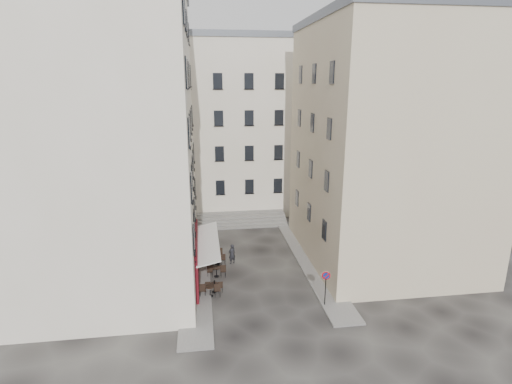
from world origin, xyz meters
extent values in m
plane|color=black|center=(0.00, 0.00, 0.00)|extent=(90.00, 90.00, 0.00)
cube|color=slate|center=(-4.50, 4.00, 0.06)|extent=(2.00, 22.00, 0.12)
cube|color=slate|center=(4.50, 3.00, 0.06)|extent=(2.00, 18.00, 0.12)
cube|color=beige|center=(-10.50, 3.00, 10.00)|extent=(12.00, 16.00, 20.00)
cube|color=#C8B394|center=(10.50, 3.50, 9.00)|extent=(12.00, 14.00, 18.00)
cube|color=#575C64|center=(10.50, 3.50, 18.30)|extent=(12.20, 14.20, 0.60)
cube|color=beige|center=(-1.00, 19.00, 9.00)|extent=(18.00, 10.00, 18.00)
cube|color=#575C64|center=(-1.00, 19.00, 18.30)|extent=(18.20, 10.20, 0.60)
cube|color=#42090F|center=(-4.42, 1.00, 1.75)|extent=(0.25, 7.00, 3.50)
cube|color=black|center=(-4.38, 1.00, 1.40)|extent=(0.06, 3.85, 2.00)
cube|color=silver|center=(-3.60, 1.00, 2.95)|extent=(1.58, 7.30, 0.41)
cube|color=slate|center=(0.00, 11.90, 0.10)|extent=(9.00, 1.80, 0.20)
cube|color=slate|center=(0.00, 12.35, 0.30)|extent=(9.00, 1.80, 0.20)
cube|color=slate|center=(0.00, 12.80, 0.50)|extent=(9.00, 1.80, 0.20)
cube|color=slate|center=(0.00, 13.25, 0.70)|extent=(9.00, 1.80, 0.20)
cylinder|color=black|center=(-3.25, -1.00, 0.45)|extent=(0.10, 0.10, 0.90)
sphere|color=black|center=(-3.25, -1.00, 0.92)|extent=(0.12, 0.12, 0.12)
cylinder|color=black|center=(-3.25, 2.50, 0.45)|extent=(0.10, 0.10, 0.90)
sphere|color=black|center=(-3.25, 2.50, 0.92)|extent=(0.12, 0.12, 0.12)
cylinder|color=black|center=(-3.25, 6.00, 0.45)|extent=(0.10, 0.10, 0.90)
sphere|color=black|center=(-3.25, 6.00, 0.92)|extent=(0.12, 0.12, 0.12)
cylinder|color=black|center=(3.70, -3.61, 1.20)|extent=(0.06, 0.06, 2.40)
cylinder|color=#BB0C0D|center=(3.70, -3.62, 2.16)|extent=(0.55, 0.15, 0.56)
cylinder|color=navy|center=(3.70, -3.64, 2.16)|extent=(0.40, 0.13, 0.40)
cube|color=#BB0C0D|center=(3.70, -3.67, 2.16)|extent=(0.32, 0.10, 0.33)
cylinder|color=black|center=(-3.57, -1.47, 0.08)|extent=(0.39, 0.39, 0.02)
cylinder|color=black|center=(-3.57, -1.47, 0.44)|extent=(0.05, 0.05, 0.77)
cylinder|color=black|center=(-3.57, -1.47, 0.79)|extent=(0.66, 0.66, 0.04)
cube|color=black|center=(-3.08, -1.47, 0.49)|extent=(0.42, 0.42, 0.99)
cube|color=black|center=(-4.06, -1.36, 0.49)|extent=(0.42, 0.42, 0.99)
cylinder|color=black|center=(-3.28, -0.94, 0.06)|extent=(0.33, 0.33, 0.02)
cylinder|color=black|center=(-3.28, -0.94, 0.37)|extent=(0.05, 0.05, 0.65)
cylinder|color=black|center=(-3.28, -0.94, 0.67)|extent=(0.56, 0.56, 0.04)
cube|color=black|center=(-2.86, -0.94, 0.42)|extent=(0.35, 0.35, 0.84)
cube|color=black|center=(-3.70, -0.85, 0.42)|extent=(0.35, 0.35, 0.84)
cylinder|color=black|center=(-3.02, 1.30, 0.08)|extent=(0.39, 0.39, 0.02)
cylinder|color=black|center=(-3.02, 1.30, 0.43)|extent=(0.05, 0.05, 0.76)
cylinder|color=black|center=(-3.02, 1.30, 0.78)|extent=(0.65, 0.65, 0.04)
cube|color=black|center=(-2.53, 1.30, 0.49)|extent=(0.41, 0.41, 0.97)
cube|color=black|center=(-3.50, 1.40, 0.49)|extent=(0.41, 0.41, 0.97)
cylinder|color=black|center=(-2.86, 3.40, 0.07)|extent=(0.35, 0.35, 0.02)
cylinder|color=black|center=(-2.86, 3.40, 0.39)|extent=(0.05, 0.05, 0.69)
cylinder|color=black|center=(-2.86, 3.40, 0.71)|extent=(0.59, 0.59, 0.04)
cube|color=black|center=(-2.42, 3.40, 0.44)|extent=(0.37, 0.37, 0.89)
cube|color=black|center=(-3.30, 3.50, 0.44)|extent=(0.37, 0.37, 0.89)
cylinder|color=black|center=(-3.07, 4.52, 0.07)|extent=(0.38, 0.38, 0.02)
cylinder|color=black|center=(-3.07, 4.52, 0.42)|extent=(0.05, 0.05, 0.73)
cylinder|color=black|center=(-3.07, 4.52, 0.75)|extent=(0.63, 0.63, 0.04)
cube|color=black|center=(-2.60, 4.52, 0.47)|extent=(0.40, 0.40, 0.94)
cube|color=black|center=(-3.54, 4.63, 0.47)|extent=(0.40, 0.40, 0.94)
imported|color=black|center=(-1.69, 3.45, 0.82)|extent=(0.71, 0.63, 1.63)
camera|label=1|loc=(-3.83, -25.58, 13.93)|focal=28.00mm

